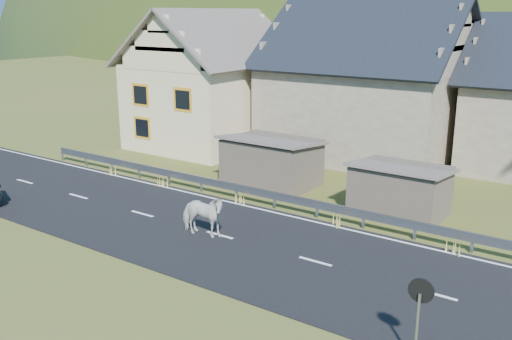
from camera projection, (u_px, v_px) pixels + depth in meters
The scene contains 11 objects.
ground at pixel (220, 236), 20.90m from camera, with size 160.00×160.00×0.00m, color #464C19.
road at pixel (220, 236), 20.89m from camera, with size 60.00×7.00×0.04m, color black.
lane_markings at pixel (220, 235), 20.89m from camera, with size 60.00×6.60×0.01m, color silver.
guardrail at pixel (275, 196), 23.66m from camera, with size 28.10×0.09×0.75m.
shed_left at pixel (272, 162), 26.84m from camera, with size 4.30×3.30×2.40m, color brown.
shed_right at pixel (400, 191), 22.89m from camera, with size 3.80×2.90×2.20m, color brown.
house_cream at pixel (212, 73), 34.73m from camera, with size 7.80×9.80×8.30m.
house_stone_a at pixel (370, 73), 32.07m from camera, with size 10.80×9.80×8.90m.
conifer_patch at pixel (325, 21), 136.56m from camera, with size 76.00×50.00×28.00m, color black.
horse at pixel (202, 215), 20.60m from camera, with size 1.91×0.87×1.61m, color beige.
traffic_mirror at pixel (420, 302), 12.92m from camera, with size 0.60×0.18×2.16m.
Camera 1 is at (12.24, -15.23, 7.93)m, focal length 40.00 mm.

